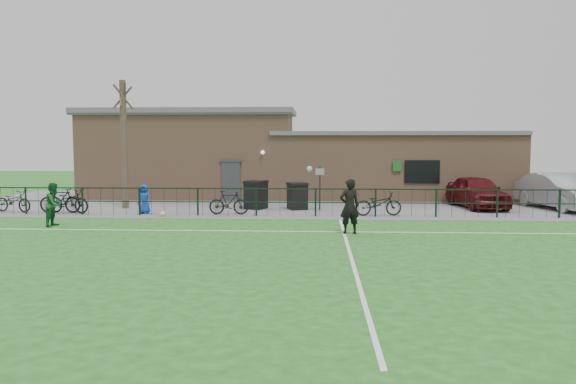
{
  "coord_description": "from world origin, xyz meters",
  "views": [
    {
      "loc": [
        1.09,
        -15.43,
        3.1
      ],
      "look_at": [
        0.0,
        5.0,
        1.3
      ],
      "focal_mm": 35.0,
      "sensor_mm": 36.0,
      "label": 1
    }
  ],
  "objects_px": {
    "bicycle_e": "(378,204)",
    "ball_ground": "(163,214)",
    "outfield_player": "(54,204)",
    "bare_tree": "(124,145)",
    "wheelie_bin_right": "(297,197)",
    "bicycle_a": "(13,201)",
    "spectator_child": "(144,199)",
    "bicycle_d": "(229,203)",
    "bicycle_c": "(68,201)",
    "car_silver": "(559,191)",
    "car_maroon": "(477,192)",
    "wheelie_bin_left": "(256,196)",
    "sign_post": "(320,188)",
    "bicycle_b": "(60,200)"
  },
  "relations": [
    {
      "from": "bare_tree",
      "to": "bicycle_c",
      "type": "height_order",
      "value": "bare_tree"
    },
    {
      "from": "bicycle_d",
      "to": "bare_tree",
      "type": "bearing_deg",
      "value": 67.35
    },
    {
      "from": "wheelie_bin_right",
      "to": "car_maroon",
      "type": "height_order",
      "value": "car_maroon"
    },
    {
      "from": "car_maroon",
      "to": "bicycle_d",
      "type": "bearing_deg",
      "value": -171.35
    },
    {
      "from": "bare_tree",
      "to": "bicycle_e",
      "type": "bearing_deg",
      "value": -10.57
    },
    {
      "from": "car_maroon",
      "to": "bicycle_e",
      "type": "bearing_deg",
      "value": -154.09
    },
    {
      "from": "wheelie_bin_left",
      "to": "ball_ground",
      "type": "distance_m",
      "value": 4.66
    },
    {
      "from": "bicycle_c",
      "to": "bicycle_d",
      "type": "distance_m",
      "value": 7.12
    },
    {
      "from": "wheelie_bin_right",
      "to": "car_silver",
      "type": "distance_m",
      "value": 12.17
    },
    {
      "from": "car_maroon",
      "to": "spectator_child",
      "type": "height_order",
      "value": "car_maroon"
    },
    {
      "from": "car_maroon",
      "to": "bicycle_b",
      "type": "bearing_deg",
      "value": -177.77
    },
    {
      "from": "bare_tree",
      "to": "bicycle_b",
      "type": "distance_m",
      "value": 3.84
    },
    {
      "from": "car_silver",
      "to": "spectator_child",
      "type": "distance_m",
      "value": 18.92
    },
    {
      "from": "bicycle_d",
      "to": "outfield_player",
      "type": "bearing_deg",
      "value": 120.02
    },
    {
      "from": "spectator_child",
      "to": "sign_post",
      "type": "bearing_deg",
      "value": 29.17
    },
    {
      "from": "bicycle_a",
      "to": "bicycle_b",
      "type": "distance_m",
      "value": 2.24
    },
    {
      "from": "bare_tree",
      "to": "bicycle_d",
      "type": "distance_m",
      "value": 6.19
    },
    {
      "from": "sign_post",
      "to": "outfield_player",
      "type": "relative_size",
      "value": 1.23
    },
    {
      "from": "bare_tree",
      "to": "wheelie_bin_right",
      "type": "xyz_separation_m",
      "value": [
        8.14,
        -0.06,
        -2.41
      ]
    },
    {
      "from": "car_silver",
      "to": "bicycle_a",
      "type": "distance_m",
      "value": 24.87
    },
    {
      "from": "bicycle_a",
      "to": "outfield_player",
      "type": "distance_m",
      "value": 5.43
    },
    {
      "from": "bare_tree",
      "to": "spectator_child",
      "type": "height_order",
      "value": "bare_tree"
    },
    {
      "from": "bicycle_e",
      "to": "car_silver",
      "type": "bearing_deg",
      "value": -78.57
    },
    {
      "from": "bare_tree",
      "to": "ball_ground",
      "type": "xyz_separation_m",
      "value": [
        2.59,
        -2.89,
        -2.88
      ]
    },
    {
      "from": "car_silver",
      "to": "bicycle_e",
      "type": "height_order",
      "value": "car_silver"
    },
    {
      "from": "bicycle_b",
      "to": "bicycle_c",
      "type": "bearing_deg",
      "value": -91.99
    },
    {
      "from": "car_silver",
      "to": "car_maroon",
      "type": "bearing_deg",
      "value": 161.91
    },
    {
      "from": "car_silver",
      "to": "bicycle_e",
      "type": "bearing_deg",
      "value": -173.93
    },
    {
      "from": "sign_post",
      "to": "car_maroon",
      "type": "relative_size",
      "value": 0.45
    },
    {
      "from": "bare_tree",
      "to": "wheelie_bin_right",
      "type": "distance_m",
      "value": 8.49
    },
    {
      "from": "bicycle_b",
      "to": "bicycle_e",
      "type": "relative_size",
      "value": 0.95
    },
    {
      "from": "bare_tree",
      "to": "wheelie_bin_left",
      "type": "distance_m",
      "value": 6.64
    },
    {
      "from": "bicycle_a",
      "to": "spectator_child",
      "type": "distance_m",
      "value": 6.04
    },
    {
      "from": "bicycle_b",
      "to": "ball_ground",
      "type": "xyz_separation_m",
      "value": [
        4.83,
        -0.93,
        -0.46
      ]
    },
    {
      "from": "bare_tree",
      "to": "car_silver",
      "type": "bearing_deg",
      "value": 1.75
    },
    {
      "from": "bicycle_c",
      "to": "spectator_child",
      "type": "distance_m",
      "value": 3.41
    },
    {
      "from": "wheelie_bin_right",
      "to": "sign_post",
      "type": "xyz_separation_m",
      "value": [
        1.04,
        -0.19,
        0.43
      ]
    },
    {
      "from": "wheelie_bin_left",
      "to": "sign_post",
      "type": "xyz_separation_m",
      "value": [
        2.98,
        -0.26,
        0.38
      ]
    },
    {
      "from": "wheelie_bin_right",
      "to": "bicycle_e",
      "type": "bearing_deg",
      "value": -52.24
    },
    {
      "from": "wheelie_bin_right",
      "to": "bicycle_c",
      "type": "height_order",
      "value": "wheelie_bin_right"
    },
    {
      "from": "wheelie_bin_left",
      "to": "sign_post",
      "type": "distance_m",
      "value": 3.01
    },
    {
      "from": "car_maroon",
      "to": "outfield_player",
      "type": "height_order",
      "value": "outfield_player"
    },
    {
      "from": "outfield_player",
      "to": "ball_ground",
      "type": "relative_size",
      "value": 6.88
    },
    {
      "from": "bicycle_d",
      "to": "spectator_child",
      "type": "distance_m",
      "value": 3.71
    },
    {
      "from": "bicycle_a",
      "to": "bicycle_d",
      "type": "height_order",
      "value": "bicycle_d"
    },
    {
      "from": "bicycle_e",
      "to": "ball_ground",
      "type": "distance_m",
      "value": 9.1
    },
    {
      "from": "bicycle_d",
      "to": "ball_ground",
      "type": "xyz_separation_m",
      "value": [
        -2.67,
        -0.78,
        -0.42
      ]
    },
    {
      "from": "wheelie_bin_right",
      "to": "bicycle_a",
      "type": "xyz_separation_m",
      "value": [
        -12.61,
        -1.7,
        -0.08
      ]
    },
    {
      "from": "wheelie_bin_right",
      "to": "bicycle_b",
      "type": "distance_m",
      "value": 10.56
    },
    {
      "from": "sign_post",
      "to": "car_silver",
      "type": "bearing_deg",
      "value": 4.51
    }
  ]
}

